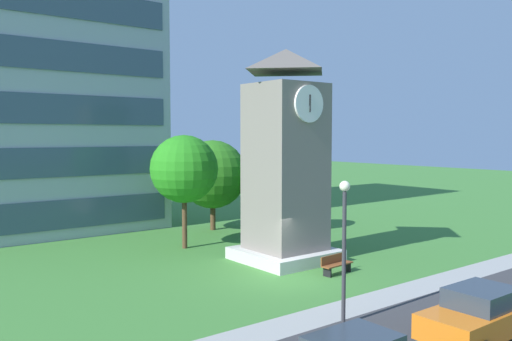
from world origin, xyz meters
TOP-DOWN VIEW (x-y plane):
  - ground_plane at (0.00, 0.00)m, footprint 160.00×160.00m
  - street_asphalt at (0.00, -8.74)m, footprint 120.00×7.20m
  - kerb_strip at (0.00, -4.34)m, footprint 120.00×1.60m
  - office_building at (-5.00, 21.33)m, footprint 14.68×12.66m
  - clock_tower at (2.26, 2.84)m, footprint 4.44×4.44m
  - park_bench at (2.37, -0.65)m, footprint 1.84×0.65m
  - street_lamp at (-2.25, -5.41)m, footprint 0.36×0.36m
  - tree_near_tower at (4.13, 12.54)m, footprint 4.63×4.63m
  - tree_streetside at (6.70, 9.40)m, footprint 3.46×3.46m
  - tree_by_building at (-0.37, 8.55)m, footprint 3.85×3.85m
  - parked_car_orange at (-0.07, -9.05)m, footprint 4.15×2.06m

SIDE VIEW (x-z plane):
  - ground_plane at x=0.00m, z-range 0.00..0.00m
  - kerb_strip at x=0.00m, z-range 0.00..0.01m
  - street_asphalt at x=0.00m, z-range 0.00..0.01m
  - park_bench at x=2.37m, z-range 0.02..0.90m
  - parked_car_orange at x=-0.07m, z-range 0.01..1.70m
  - street_lamp at x=-2.25m, z-range 0.66..5.57m
  - tree_streetside at x=6.70m, z-range 0.99..6.47m
  - tree_near_tower at x=4.13m, z-range 0.73..6.84m
  - tree_by_building at x=-0.37m, z-range 1.29..7.74m
  - clock_tower at x=2.26m, z-range -0.56..10.20m
  - office_building at x=-5.00m, z-range 0.00..28.80m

